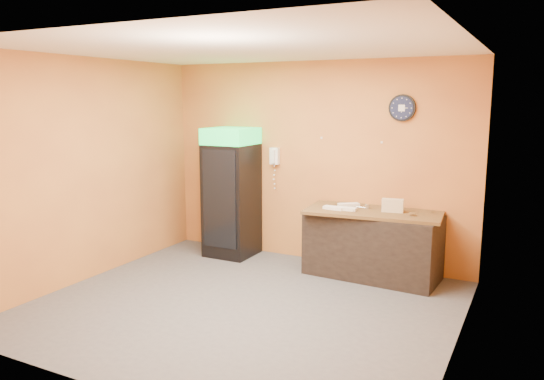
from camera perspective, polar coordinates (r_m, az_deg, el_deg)
The scene contains 15 objects.
floor at distance 6.07m, azimuth -3.03°, elevation -12.33°, with size 4.50×4.50×0.00m, color #47474C.
back_wall at distance 7.47m, azimuth 4.61°, elevation 2.97°, with size 4.50×0.02×2.80m, color #D1863B.
left_wall at distance 7.09m, azimuth -19.07°, elevation 2.09°, with size 0.02×4.00×2.80m, color #D1863B.
right_wall at distance 4.97m, azimuth 19.86°, elevation -1.06°, with size 0.02×4.00×2.80m, color #D1863B.
ceiling at distance 5.65m, azimuth -3.29°, elevation 15.01°, with size 4.50×4.00×0.02m, color white.
beverage_cooler at distance 7.72m, azimuth -4.53°, elevation -0.45°, with size 0.66×0.67×1.87m.
prep_counter at distance 7.00m, azimuth 10.75°, elevation -5.85°, with size 1.67×0.74×0.84m, color black.
wall_clock at distance 7.02m, azimuth 13.82°, elevation 8.57°, with size 0.34×0.06×0.34m.
wall_phone at distance 7.67m, azimuth 0.27°, elevation 3.67°, with size 0.13×0.11×0.24m.
butcher_paper at distance 6.90m, azimuth 10.86°, elevation -2.34°, with size 1.70×0.80×0.04m, color brown.
sub_roll_stack at distance 6.82m, azimuth 12.85°, elevation -1.64°, with size 0.28×0.13×0.17m.
wrapped_sandwich_left at distance 6.87m, azimuth 6.65°, elevation -1.93°, with size 0.27×0.10×0.04m, color white.
wrapped_sandwich_mid at distance 6.84m, azimuth 7.95°, elevation -2.01°, with size 0.27×0.11×0.04m, color white.
wrapped_sandwich_right at distance 7.10m, azimuth 8.24°, elevation -1.58°, with size 0.28×0.11×0.04m, color white.
kitchen_tool at distance 6.98m, azimuth 10.22°, elevation -1.75°, with size 0.06×0.06×0.06m, color silver.
Camera 1 is at (2.84, -4.85, 2.29)m, focal length 35.00 mm.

